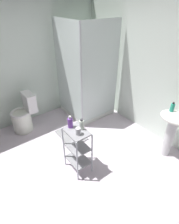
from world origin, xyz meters
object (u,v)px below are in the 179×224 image
at_px(hand_soap_bottle, 172,107).
at_px(lotion_bottle_white, 82,125).
at_px(pedestal_sink, 172,126).
at_px(toilet, 24,116).
at_px(storage_cart, 78,147).
at_px(bath_mat, 71,135).
at_px(conditioner_bottle_purple, 70,122).
at_px(shower_stall, 86,96).
at_px(rinse_cup, 78,131).

bearing_deg(hand_soap_bottle, lotion_bottle_white, -112.87).
bearing_deg(hand_soap_bottle, pedestal_sink, -14.09).
distance_m(pedestal_sink, hand_soap_bottle, 0.31).
distance_m(toilet, storage_cart, 1.51).
relative_size(storage_cart, bath_mat, 1.23).
distance_m(toilet, lotion_bottle_white, 1.60).
bearing_deg(hand_soap_bottle, conditioner_bottle_purple, -115.91).
xyz_separation_m(shower_stall, rinse_cup, (1.25, -1.05, 0.33)).
bearing_deg(bath_mat, shower_stall, 122.97).
height_order(shower_stall, pedestal_sink, shower_stall).
bearing_deg(hand_soap_bottle, bath_mat, -140.53).
height_order(pedestal_sink, conditioner_bottle_purple, conditioner_bottle_purple).
xyz_separation_m(hand_soap_bottle, conditioner_bottle_purple, (-0.68, -1.41, -0.06)).
relative_size(pedestal_sink, bath_mat, 1.35).
height_order(hand_soap_bottle, bath_mat, hand_soap_bottle).
bearing_deg(bath_mat, toilet, -140.63).
bearing_deg(pedestal_sink, toilet, -142.26).
relative_size(hand_soap_bottle, bath_mat, 0.25).
relative_size(lotion_bottle_white, rinse_cup, 1.59).
xyz_separation_m(toilet, storage_cart, (1.48, 0.28, 0.12)).
bearing_deg(shower_stall, bath_mat, -57.03).
distance_m(toilet, bath_mat, 1.01).
distance_m(storage_cart, hand_soap_bottle, 1.56).
xyz_separation_m(storage_cart, conditioner_bottle_purple, (-0.13, -0.02, 0.38)).
distance_m(storage_cart, conditioner_bottle_purple, 0.41).
height_order(toilet, storage_cart, toilet).
bearing_deg(toilet, conditioner_bottle_purple, 11.01).
height_order(shower_stall, conditioner_bottle_purple, shower_stall).
height_order(storage_cart, conditioner_bottle_purple, conditioner_bottle_purple).
height_order(conditioner_bottle_purple, bath_mat, conditioner_bottle_purple).
bearing_deg(toilet, bath_mat, 39.37).
height_order(toilet, rinse_cup, rinse_cup).
distance_m(toilet, conditioner_bottle_purple, 1.46).
height_order(shower_stall, rinse_cup, shower_stall).
height_order(shower_stall, bath_mat, shower_stall).
bearing_deg(pedestal_sink, rinse_cup, -112.79).
relative_size(toilet, bath_mat, 1.27).
xyz_separation_m(shower_stall, pedestal_sink, (1.84, 0.34, 0.12)).
height_order(shower_stall, storage_cart, shower_stall).
bearing_deg(conditioner_bottle_purple, storage_cart, 6.70).
distance_m(toilet, rinse_cup, 1.64).
bearing_deg(storage_cart, rinse_cup, -16.15).
xyz_separation_m(lotion_bottle_white, bath_mat, (-0.74, 0.25, -0.80)).
relative_size(lotion_bottle_white, bath_mat, 0.27).
bearing_deg(shower_stall, toilet, -102.63).
bearing_deg(conditioner_bottle_purple, shower_stall, 135.23).
xyz_separation_m(pedestal_sink, bath_mat, (-1.38, -1.04, -0.57)).
bearing_deg(shower_stall, pedestal_sink, 10.46).
bearing_deg(pedestal_sink, conditioner_bottle_purple, -119.41).
relative_size(conditioner_bottle_purple, bath_mat, 0.31).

